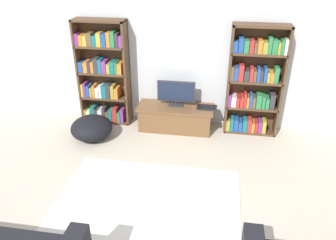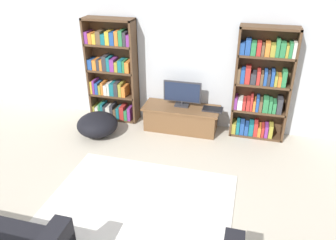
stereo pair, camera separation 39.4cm
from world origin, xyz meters
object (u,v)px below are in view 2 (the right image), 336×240
at_px(laptop, 213,109).
at_px(bookshelf_right, 261,86).
at_px(tv_stand, 181,118).
at_px(beanbag_ottoman, 98,124).
at_px(bookshelf_left, 112,73).
at_px(television, 182,93).

bearing_deg(laptop, bookshelf_right, 8.63).
relative_size(tv_stand, beanbag_ottoman, 1.90).
distance_m(bookshelf_right, laptop, 0.87).
bearing_deg(beanbag_ottoman, bookshelf_left, 86.77).
xyz_separation_m(laptop, beanbag_ottoman, (-1.86, -0.56, -0.25)).
distance_m(bookshelf_left, television, 1.31).
distance_m(laptop, beanbag_ottoman, 1.96).
relative_size(bookshelf_right, beanbag_ottoman, 2.67).
xyz_separation_m(bookshelf_left, laptop, (1.82, -0.11, -0.44)).
height_order(tv_stand, television, television).
bearing_deg(laptop, bookshelf_left, 176.54).
distance_m(bookshelf_right, beanbag_ottoman, 2.77).
distance_m(bookshelf_left, tv_stand, 1.46).
bearing_deg(bookshelf_left, tv_stand, -5.91).
relative_size(tv_stand, laptop, 3.86).
bearing_deg(bookshelf_left, television, -3.56).
bearing_deg(tv_stand, beanbag_ottoman, -157.81).
xyz_separation_m(tv_stand, laptop, (0.53, 0.02, 0.22)).
bearing_deg(tv_stand, bookshelf_right, 6.04).
bearing_deg(beanbag_ottoman, bookshelf_right, 14.59).
height_order(television, laptop, television).
relative_size(bookshelf_left, bookshelf_right, 1.00).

